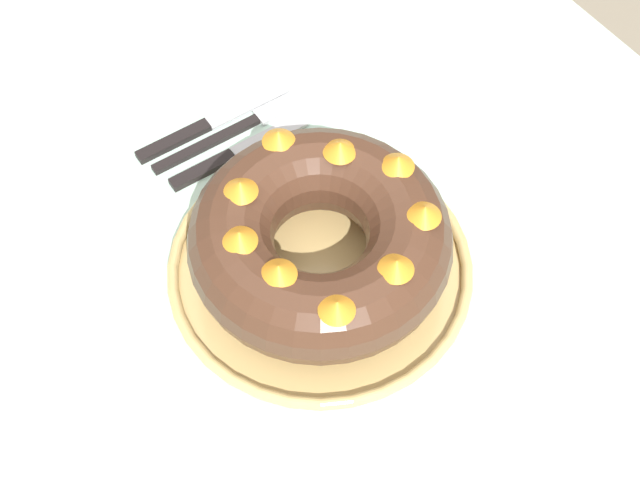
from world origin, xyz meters
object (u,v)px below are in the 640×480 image
serving_dish (320,269)px  cake_knife (232,156)px  bundt_cake (320,239)px  fork (238,129)px  serving_knife (206,126)px

serving_dish → cake_knife: (-0.19, 0.00, -0.01)m
cake_knife → bundt_cake: bearing=-6.2°
fork → serving_knife: 0.04m
serving_dish → cake_knife: bearing=178.9°
fork → cake_knife: size_ratio=1.09×
bundt_cake → cake_knife: bearing=178.9°
bundt_cake → cake_knife: size_ratio=1.50×
bundt_cake → serving_knife: 0.25m
fork → cake_knife: 0.04m
cake_knife → fork: bearing=133.6°
bundt_cake → serving_dish: bearing=-115.8°
serving_dish → bundt_cake: 0.06m
serving_dish → fork: 0.22m
serving_dish → fork: size_ratio=1.64×
serving_dish → bundt_cake: bearing=64.2°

